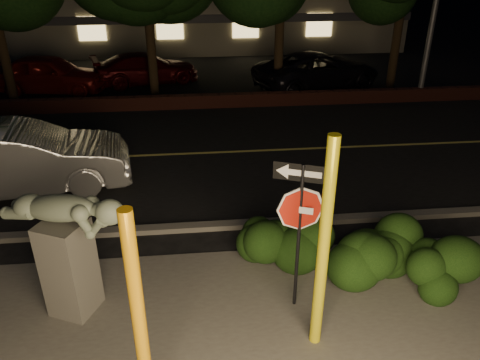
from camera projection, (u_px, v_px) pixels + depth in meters
The scene contains 18 objects.
ground at pixel (221, 119), 16.54m from camera, with size 90.00×90.00×0.00m, color black.
road at pixel (228, 152), 13.88m from camera, with size 80.00×8.00×0.01m, color black.
lane_marking at pixel (228, 152), 13.87m from camera, with size 80.00×0.12×0.01m, color #BCAC4B.
curb at pixel (243, 224), 10.22m from camera, with size 80.00×0.25×0.12m, color #4C4944.
brick_wall at pixel (219, 101), 17.58m from camera, with size 40.00×0.35×0.50m, color #3E1914.
parking_lot at pixel (212, 70), 22.74m from camera, with size 40.00×12.00×0.01m, color black.
building at pixel (204, 7), 28.92m from camera, with size 22.00×10.20×4.00m.
yellow_pole_left at pixel (141, 333), 5.29m from camera, with size 0.16×0.16×3.24m, color orange.
yellow_pole_right at pixel (323, 250), 6.54m from camera, with size 0.17×0.17×3.45m, color yellow.
signpost at pixel (300, 210), 7.20m from camera, with size 0.85×0.35×2.66m.
sculpture at pixel (66, 240), 7.31m from camera, with size 2.07×1.34×2.28m.
hedge_center at pixel (276, 235), 8.94m from camera, with size 2.16×1.01×1.13m, color black.
hedge_right at pixel (375, 247), 8.52m from camera, with size 1.88×1.01×1.23m, color black.
hedge_far_right at pixel (450, 261), 8.23m from camera, with size 1.59×0.99×1.11m, color black.
silver_sedan at pixel (21, 159), 11.38m from camera, with size 1.80×5.15×1.70m, color silver.
parked_car_red at pixel (49, 74), 19.07m from camera, with size 1.83×4.54×1.55m, color maroon.
parked_car_darkred at pixel (146, 68), 20.38m from camera, with size 1.85×4.54×1.32m, color #380508.
parked_car_dark at pixel (318, 70), 19.71m from camera, with size 2.51×5.45×1.51m, color black.
Camera 1 is at (-0.96, -5.71, 5.56)m, focal length 35.00 mm.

